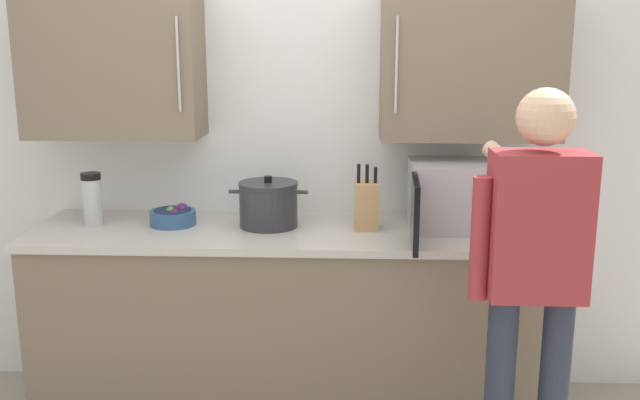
{
  "coord_description": "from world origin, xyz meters",
  "views": [
    {
      "loc": [
        0.28,
        -2.51,
        1.81
      ],
      "look_at": [
        0.15,
        0.66,
        1.08
      ],
      "focal_mm": 40.18,
      "sensor_mm": 36.0,
      "label": 1
    }
  ],
  "objects_px": {
    "stock_pot": "(268,204)",
    "knife_block": "(366,205)",
    "person_figure": "(533,271)",
    "thermos_flask": "(92,199)",
    "fruit_bowl": "(173,216)",
    "microwave_oven": "(457,196)"
  },
  "relations": [
    {
      "from": "stock_pot",
      "to": "knife_block",
      "type": "relative_size",
      "value": 1.21
    },
    {
      "from": "knife_block",
      "to": "stock_pot",
      "type": "bearing_deg",
      "value": 178.19
    },
    {
      "from": "thermos_flask",
      "to": "person_figure",
      "type": "height_order",
      "value": "person_figure"
    },
    {
      "from": "person_figure",
      "to": "thermos_flask",
      "type": "bearing_deg",
      "value": 157.6
    },
    {
      "from": "microwave_oven",
      "to": "knife_block",
      "type": "height_order",
      "value": "microwave_oven"
    },
    {
      "from": "microwave_oven",
      "to": "fruit_bowl",
      "type": "relative_size",
      "value": 3.19
    },
    {
      "from": "thermos_flask",
      "to": "person_figure",
      "type": "xyz_separation_m",
      "value": [
        1.88,
        -0.77,
        -0.07
      ]
    },
    {
      "from": "thermos_flask",
      "to": "person_figure",
      "type": "distance_m",
      "value": 2.03
    },
    {
      "from": "fruit_bowl",
      "to": "knife_block",
      "type": "distance_m",
      "value": 0.92
    },
    {
      "from": "thermos_flask",
      "to": "fruit_bowl",
      "type": "bearing_deg",
      "value": 3.22
    },
    {
      "from": "fruit_bowl",
      "to": "person_figure",
      "type": "distance_m",
      "value": 1.7
    },
    {
      "from": "stock_pot",
      "to": "knife_block",
      "type": "height_order",
      "value": "knife_block"
    },
    {
      "from": "fruit_bowl",
      "to": "knife_block",
      "type": "relative_size",
      "value": 0.7
    },
    {
      "from": "knife_block",
      "to": "person_figure",
      "type": "xyz_separation_m",
      "value": [
        0.58,
        -0.77,
        -0.06
      ]
    },
    {
      "from": "knife_block",
      "to": "person_figure",
      "type": "relative_size",
      "value": 0.19
    },
    {
      "from": "fruit_bowl",
      "to": "thermos_flask",
      "type": "bearing_deg",
      "value": -176.78
    },
    {
      "from": "stock_pot",
      "to": "person_figure",
      "type": "height_order",
      "value": "person_figure"
    },
    {
      "from": "microwave_oven",
      "to": "person_figure",
      "type": "distance_m",
      "value": 0.8
    },
    {
      "from": "knife_block",
      "to": "microwave_oven",
      "type": "bearing_deg",
      "value": 1.43
    },
    {
      "from": "microwave_oven",
      "to": "fruit_bowl",
      "type": "bearing_deg",
      "value": 179.42
    },
    {
      "from": "fruit_bowl",
      "to": "stock_pot",
      "type": "bearing_deg",
      "value": -1.19
    },
    {
      "from": "stock_pot",
      "to": "knife_block",
      "type": "bearing_deg",
      "value": -1.81
    }
  ]
}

